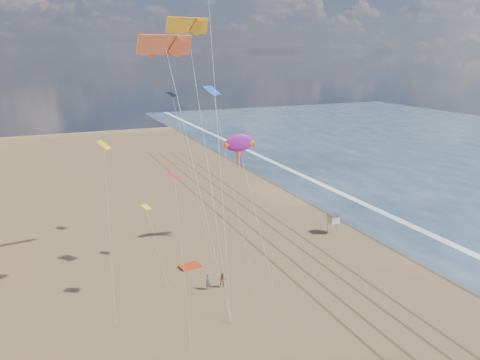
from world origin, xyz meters
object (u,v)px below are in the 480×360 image
object	(u,v)px
show_kite	(239,143)
kite_flyer_a	(209,282)
grounded_kite	(190,266)
lifeguard_stand	(334,219)
kite_flyer_b	(223,280)

from	to	relation	value
show_kite	kite_flyer_a	distance (m)	18.56
grounded_kite	show_kite	world-z (taller)	show_kite
lifeguard_stand	kite_flyer_b	bearing A→B (deg)	-156.56
lifeguard_stand	show_kite	world-z (taller)	show_kite
show_kite	kite_flyer_a	bearing A→B (deg)	-126.85
grounded_kite	kite_flyer_a	distance (m)	6.06
kite_flyer_a	grounded_kite	bearing A→B (deg)	86.81
grounded_kite	kite_flyer_a	xyz separation A→B (m)	(0.28, -6.00, 0.79)
kite_flyer_b	show_kite	bearing A→B (deg)	74.66
lifeguard_stand	grounded_kite	world-z (taller)	lifeguard_stand
show_kite	grounded_kite	bearing A→B (deg)	-149.63
lifeguard_stand	grounded_kite	xyz separation A→B (m)	(-21.73, -2.40, -2.00)
show_kite	kite_flyer_a	world-z (taller)	show_kite
kite_flyer_a	lifeguard_stand	bearing A→B (deg)	15.54
show_kite	kite_flyer_b	bearing A→B (deg)	-120.83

